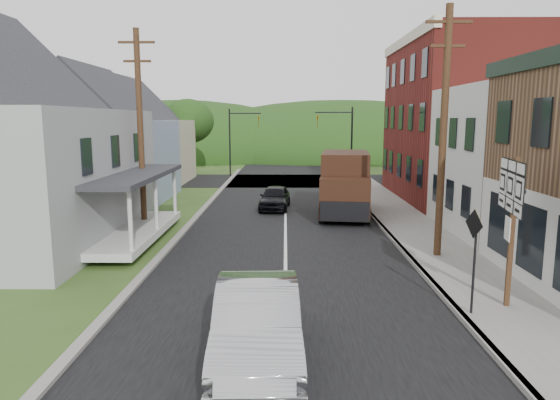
{
  "coord_description": "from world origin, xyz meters",
  "views": [
    {
      "loc": [
        -0.01,
        -14.41,
        5.1
      ],
      "look_at": [
        -0.2,
        3.42,
        2.2
      ],
      "focal_mm": 32.0,
      "sensor_mm": 36.0,
      "label": 1
    }
  ],
  "objects_px": {
    "route_sign_cluster": "(511,211)",
    "warning_sign": "(474,247)",
    "dark_sedan": "(275,198)",
    "delivery_van": "(345,184)",
    "silver_sedan": "(257,324)"
  },
  "relations": [
    {
      "from": "route_sign_cluster",
      "to": "warning_sign",
      "type": "relative_size",
      "value": 1.46
    },
    {
      "from": "dark_sedan",
      "to": "warning_sign",
      "type": "xyz_separation_m",
      "value": [
        5.37,
        -15.75,
        1.23
      ]
    },
    {
      "from": "delivery_van",
      "to": "warning_sign",
      "type": "bearing_deg",
      "value": -76.58
    },
    {
      "from": "silver_sedan",
      "to": "dark_sedan",
      "type": "xyz_separation_m",
      "value": [
        0.0,
        18.07,
        -0.16
      ]
    },
    {
      "from": "silver_sedan",
      "to": "route_sign_cluster",
      "type": "relative_size",
      "value": 1.26
    },
    {
      "from": "dark_sedan",
      "to": "route_sign_cluster",
      "type": "height_order",
      "value": "route_sign_cluster"
    },
    {
      "from": "silver_sedan",
      "to": "dark_sedan",
      "type": "relative_size",
      "value": 1.28
    },
    {
      "from": "dark_sedan",
      "to": "route_sign_cluster",
      "type": "distance_m",
      "value": 16.65
    },
    {
      "from": "silver_sedan",
      "to": "dark_sedan",
      "type": "bearing_deg",
      "value": 87.59
    },
    {
      "from": "silver_sedan",
      "to": "warning_sign",
      "type": "relative_size",
      "value": 1.84
    },
    {
      "from": "delivery_van",
      "to": "route_sign_cluster",
      "type": "relative_size",
      "value": 1.57
    },
    {
      "from": "silver_sedan",
      "to": "delivery_van",
      "type": "distance_m",
      "value": 16.64
    },
    {
      "from": "silver_sedan",
      "to": "route_sign_cluster",
      "type": "height_order",
      "value": "route_sign_cluster"
    },
    {
      "from": "delivery_van",
      "to": "route_sign_cluster",
      "type": "distance_m",
      "value": 13.64
    },
    {
      "from": "delivery_van",
      "to": "warning_sign",
      "type": "relative_size",
      "value": 2.29
    }
  ]
}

